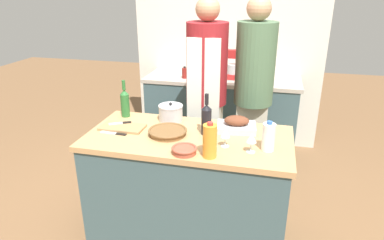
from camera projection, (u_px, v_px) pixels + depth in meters
name	position (u px, v px, depth m)	size (l,w,h in m)	color
ground_plane	(189.00, 233.00, 2.78)	(12.00, 12.00, 0.00)	brown
kitchen_island	(189.00, 187.00, 2.62)	(1.47, 0.73, 0.87)	#3D565B
back_counter	(221.00, 115.00, 4.03)	(1.74, 0.60, 0.90)	#3D565B
back_wall	(228.00, 39.00, 4.04)	(2.24, 0.10, 2.55)	silver
roasting_pan	(236.00, 125.00, 2.54)	(0.31, 0.24, 0.11)	#BCBCC1
wicker_basket	(168.00, 132.00, 2.47)	(0.28, 0.28, 0.04)	brown
cutting_board	(122.00, 127.00, 2.58)	(0.33, 0.18, 0.02)	#AD7F51
stock_pot	(171.00, 113.00, 2.72)	(0.19, 0.19, 0.15)	#B7B7BC
mixing_bowl	(184.00, 150.00, 2.20)	(0.17, 0.17, 0.05)	#A84C38
juice_jug	(210.00, 141.00, 2.12)	(0.09, 0.09, 0.23)	orange
milk_jug	(268.00, 137.00, 2.22)	(0.08, 0.08, 0.20)	white
wine_bottle_green	(206.00, 119.00, 2.45)	(0.07, 0.07, 0.31)	black
wine_bottle_dark	(125.00, 102.00, 2.78)	(0.07, 0.07, 0.31)	#28662D
wine_glass_left	(225.00, 133.00, 2.27)	(0.07, 0.07, 0.13)	silver
wine_glass_right	(252.00, 139.00, 2.19)	(0.07, 0.07, 0.13)	silver
knife_chef	(114.00, 133.00, 2.49)	(0.21, 0.04, 0.01)	#B7B7BC
knife_paring	(121.00, 123.00, 2.63)	(0.16, 0.11, 0.01)	#B7B7BC
stand_mixer	(235.00, 67.00, 3.77)	(0.18, 0.14, 0.32)	#B22323
condiment_bottle_tall	(259.00, 77.00, 3.60)	(0.06, 0.06, 0.16)	#B28E2D
condiment_bottle_short	(185.00, 73.00, 3.83)	(0.06, 0.06, 0.13)	maroon
condiment_bottle_extra	(206.00, 67.00, 4.01)	(0.05, 0.05, 0.18)	#B28E2D
person_cook_aproned	(206.00, 89.00, 3.11)	(0.37, 0.37, 1.79)	beige
person_cook_guest	(254.00, 89.00, 3.09)	(0.35, 0.35, 1.80)	beige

